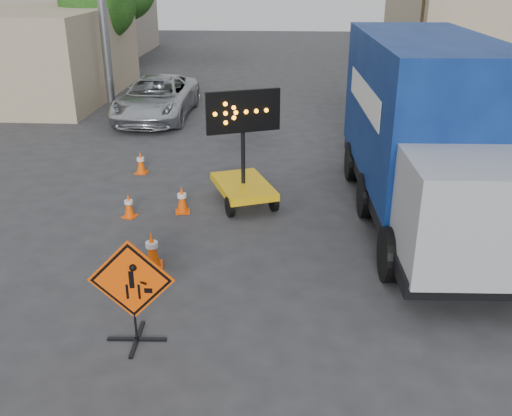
# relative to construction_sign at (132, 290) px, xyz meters

# --- Properties ---
(ground) EXTENTS (100.00, 100.00, 0.00)m
(ground) POSITION_rel_construction_sign_xyz_m (1.02, -1.16, -0.99)
(ground) COLOR #2D2D30
(ground) RESTS_ON ground
(curb_right) EXTENTS (0.40, 60.00, 0.12)m
(curb_right) POSITION_rel_construction_sign_xyz_m (8.22, 13.84, -0.93)
(curb_right) COLOR gray
(curb_right) RESTS_ON ground
(sidewalk_right) EXTENTS (4.00, 60.00, 0.15)m
(sidewalk_right) POSITION_rel_construction_sign_xyz_m (10.52, 13.84, -0.91)
(sidewalk_right) COLOR gray
(sidewalk_right) RESTS_ON ground
(storefront_left_far) EXTENTS (12.00, 10.00, 4.40)m
(storefront_left_far) POSITION_rel_construction_sign_xyz_m (-13.98, 32.84, 1.21)
(storefront_left_far) COLOR gray
(storefront_left_far) RESTS_ON ground
(building_right_far) EXTENTS (10.00, 14.00, 4.60)m
(building_right_far) POSITION_rel_construction_sign_xyz_m (14.02, 28.84, 1.31)
(building_right_far) COLOR tan
(building_right_far) RESTS_ON ground
(tree_left_near) EXTENTS (3.71, 3.71, 6.03)m
(tree_left_near) POSITION_rel_construction_sign_xyz_m (-6.98, 20.84, 3.18)
(tree_left_near) COLOR #44351D
(tree_left_near) RESTS_ON ground
(construction_sign) EXTENTS (1.42, 1.00, 1.88)m
(construction_sign) POSITION_rel_construction_sign_xyz_m (0.00, 0.00, 0.00)
(construction_sign) COLOR black
(construction_sign) RESTS_ON ground
(arrow_board) EXTENTS (1.96, 2.43, 3.01)m
(arrow_board) POSITION_rel_construction_sign_xyz_m (1.29, 6.11, -0.32)
(arrow_board) COLOR #EDB20D
(arrow_board) RESTS_ON ground
(pickup_truck) EXTENTS (2.79, 5.95, 1.65)m
(pickup_truck) POSITION_rel_construction_sign_xyz_m (-3.01, 15.00, -0.16)
(pickup_truck) COLOR silver
(pickup_truck) RESTS_ON ground
(box_truck) EXTENTS (3.15, 9.13, 4.30)m
(box_truck) POSITION_rel_construction_sign_xyz_m (5.70, 5.45, 0.96)
(box_truck) COLOR black
(box_truck) RESTS_ON ground
(cone_a) EXTENTS (0.48, 0.48, 0.79)m
(cone_a) POSITION_rel_construction_sign_xyz_m (-0.31, 2.56, -0.59)
(cone_a) COLOR #FF4E05
(cone_a) RESTS_ON ground
(cone_b) EXTENTS (0.40, 0.40, 0.63)m
(cone_b) POSITION_rel_construction_sign_xyz_m (-1.48, 5.03, -0.67)
(cone_b) COLOR #FF4E05
(cone_b) RESTS_ON ground
(cone_c) EXTENTS (0.42, 0.42, 0.71)m
(cone_c) POSITION_rel_construction_sign_xyz_m (-0.21, 5.41, -0.63)
(cone_c) COLOR #FF4E05
(cone_c) RESTS_ON ground
(cone_d) EXTENTS (0.39, 0.39, 0.69)m
(cone_d) POSITION_rel_construction_sign_xyz_m (-2.00, 8.27, -0.64)
(cone_d) COLOR #FF4E05
(cone_d) RESTS_ON ground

